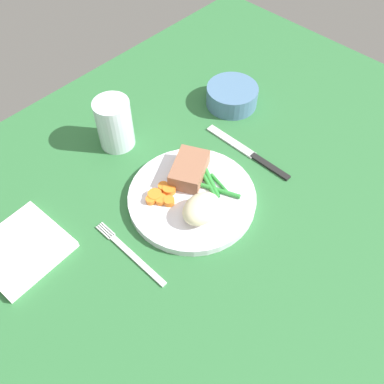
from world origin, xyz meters
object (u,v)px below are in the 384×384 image
object	(u,v)px
dinner_plate	(192,198)
water_glass	(115,126)
salad_bowl	(232,95)
napkin	(22,249)
meat_portion	(189,169)
knife	(249,153)
fork	(131,254)

from	to	relation	value
dinner_plate	water_glass	distance (cm)	21.62
salad_bowl	napkin	distance (cm)	52.97
meat_portion	salad_bowl	bearing A→B (deg)	20.80
knife	salad_bowl	size ratio (longest dim) A/B	1.83
knife	water_glass	distance (cm)	27.27
meat_portion	water_glass	world-z (taller)	water_glass
dinner_plate	napkin	bearing A→B (deg)	153.76
dinner_plate	meat_portion	size ratio (longest dim) A/B	2.73
fork	napkin	distance (cm)	18.33
water_glass	napkin	xyz separation A→B (cm)	(-27.68, -7.80, -3.80)
dinner_plate	knife	size ratio (longest dim) A/B	1.14
fork	salad_bowl	distance (cm)	42.73
napkin	knife	bearing A→B (deg)	-17.47
dinner_plate	knife	bearing A→B (deg)	-1.00
knife	dinner_plate	bearing A→B (deg)	-178.51
meat_portion	knife	world-z (taller)	meat_portion
meat_portion	fork	size ratio (longest dim) A/B	0.52
knife	water_glass	xyz separation A→B (cm)	(-16.11, 21.59, 4.27)
meat_portion	salad_bowl	distance (cm)	23.94
meat_portion	water_glass	size ratio (longest dim) A/B	0.82
fork	salad_bowl	world-z (taller)	salad_bowl
meat_portion	fork	distance (cm)	19.10
knife	salad_bowl	distance (cm)	15.63
napkin	salad_bowl	bearing A→B (deg)	-1.42
fork	napkin	bearing A→B (deg)	129.02
dinner_plate	napkin	xyz separation A→B (cm)	(-27.39, 13.50, -0.13)
dinner_plate	salad_bowl	distance (cm)	28.34
salad_bowl	fork	bearing A→B (deg)	-163.04
dinner_plate	water_glass	world-z (taller)	water_glass
napkin	dinner_plate	bearing A→B (deg)	-26.24
knife	salad_bowl	bearing A→B (deg)	56.27
fork	napkin	size ratio (longest dim) A/B	1.21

